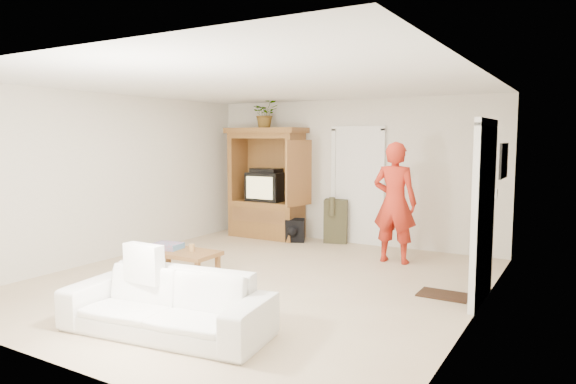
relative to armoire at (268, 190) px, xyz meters
The scene contains 19 objects.
floor 3.22m from the armoire, 59.36° to the right, with size 6.00×6.00×0.00m, color tan.
ceiling 3.53m from the armoire, 59.36° to the right, with size 6.00×6.00×0.00m, color white.
wall_back 1.66m from the armoire, 12.11° to the left, with size 5.50×5.50×0.00m, color silver.
wall_front 5.89m from the armoire, 74.44° to the right, with size 5.50×5.50×0.00m, color silver.
wall_left 2.94m from the armoire, 113.79° to the right, with size 6.00×6.00×0.00m, color silver.
wall_right 5.09m from the armoire, 31.60° to the right, with size 6.00×6.00×0.00m, color silver.
armoire is the anchor object (origin of this frame).
door_back 1.76m from the armoire, 10.13° to the left, with size 0.85×0.05×2.04m, color white.
doorway_right 4.77m from the armoire, 25.61° to the right, with size 0.05×0.90×2.04m, color black.
framed_picture 4.43m from the armoire, 10.03° to the right, with size 0.03×0.60×0.48m, color black.
doormat 4.48m from the armoire, 28.01° to the right, with size 0.60×0.40×0.02m, color #382316.
plant 1.46m from the armoire, 126.74° to the right, with size 0.47×0.41×0.53m, color #4C7238.
man 2.87m from the armoire, 14.72° to the right, with size 0.68×0.44×1.85m, color red.
sofa 5.04m from the armoire, 68.59° to the right, with size 2.07×0.81×0.60m, color white.
coffee_table 3.19m from the armoire, 79.09° to the right, with size 1.03×0.58×0.38m.
towel 3.13m from the armoire, 83.80° to the right, with size 0.38×0.28×0.08m, color #C5415B.
candle 3.15m from the armoire, 76.42° to the right, with size 0.08×0.08×0.10m, color tan.
backpack_black 1.02m from the armoire, 14.49° to the right, with size 0.34×0.20×0.42m, color black, non-canonical shape.
backpack_olive 1.47m from the armoire, ahead, with size 0.42×0.31×0.79m, color #47442B, non-canonical shape.
Camera 1 is at (3.75, -5.58, 1.90)m, focal length 32.00 mm.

